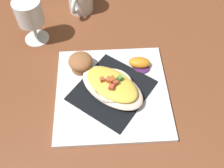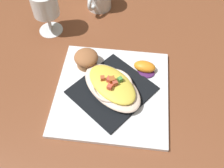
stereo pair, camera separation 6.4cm
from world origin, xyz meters
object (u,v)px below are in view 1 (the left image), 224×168
at_px(muffin, 81,63).
at_px(orange_garnish, 140,64).
at_px(stemmed_glass, 30,15).
at_px(square_plate, 112,92).
at_px(gratin_dish, 112,86).

relative_size(muffin, orange_garnish, 1.00).
bearing_deg(stemmed_glass, orange_garnish, -105.47).
distance_m(square_plate, gratin_dish, 0.03).
distance_m(gratin_dish, muffin, 0.11).
bearing_deg(gratin_dish, stemmed_glass, 54.61).
xyz_separation_m(gratin_dish, muffin, (0.07, 0.09, 0.00)).
distance_m(gratin_dish, orange_garnish, 0.11).
distance_m(square_plate, muffin, 0.12).
height_order(muffin, stemmed_glass, stemmed_glass).
distance_m(muffin, orange_garnish, 0.16).
xyz_separation_m(square_plate, stemmed_glass, (0.18, 0.25, 0.09)).
relative_size(square_plate, muffin, 4.46).
bearing_deg(muffin, gratin_dish, -126.03).
bearing_deg(stemmed_glass, gratin_dish, -125.39).
bearing_deg(gratin_dish, muffin, 53.97).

